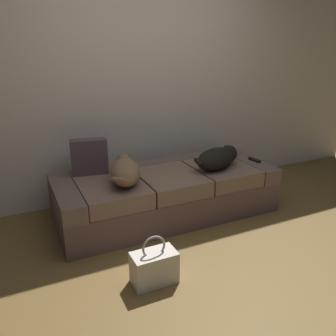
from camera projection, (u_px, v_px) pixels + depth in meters
The scene contains 8 objects.
ground_plane at pixel (223, 268), 2.65m from camera, with size 10.00×10.00×0.00m, color brown.
back_wall at pixel (139, 68), 3.64m from camera, with size 6.40×0.10×2.80m, color beige.
couch at pixel (166, 192), 3.46m from camera, with size 2.15×0.90×0.45m.
dog_tan at pixel (125, 171), 3.08m from camera, with size 0.39×0.62×0.21m.
dog_dark at pixel (218, 158), 3.44m from camera, with size 0.61×0.41×0.21m.
tv_remote at pixel (255, 160), 3.68m from camera, with size 0.04×0.15×0.02m, color black.
throw_pillow at pixel (89, 157), 3.27m from camera, with size 0.34×0.12×0.34m, color #544044.
handbag at pixel (154, 267), 2.46m from camera, with size 0.32×0.18×0.38m.
Camera 1 is at (-1.34, -1.84, 1.62)m, focal length 36.79 mm.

